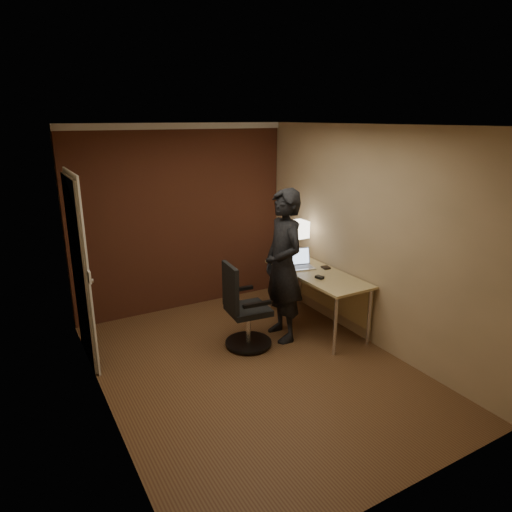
% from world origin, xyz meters
% --- Properties ---
extents(room, '(4.00, 4.00, 4.00)m').
position_xyz_m(room, '(-0.27, 1.54, 1.37)').
color(room, brown).
rests_on(room, ground).
extents(desk, '(0.60, 1.50, 0.73)m').
position_xyz_m(desk, '(1.25, 0.48, 0.60)').
color(desk, '#D3BA79').
rests_on(desk, ground).
extents(desk_lamp, '(0.22, 0.22, 0.54)m').
position_xyz_m(desk_lamp, '(1.26, 1.03, 1.15)').
color(desk_lamp, silver).
rests_on(desk_lamp, desk).
extents(laptop, '(0.38, 0.33, 0.23)m').
position_xyz_m(laptop, '(1.11, 0.77, 0.79)').
color(laptop, silver).
rests_on(laptop, desk).
extents(mouse, '(0.08, 0.11, 0.03)m').
position_xyz_m(mouse, '(1.07, 0.29, 0.75)').
color(mouse, black).
rests_on(mouse, desk).
extents(wallet, '(0.11, 0.13, 0.02)m').
position_xyz_m(wallet, '(1.37, 0.55, 0.74)').
color(wallet, black).
rests_on(wallet, desk).
extents(office_chair, '(0.54, 0.58, 1.00)m').
position_xyz_m(office_chair, '(0.13, 0.46, 0.44)').
color(office_chair, black).
rests_on(office_chair, ground).
extents(person, '(0.50, 0.70, 1.81)m').
position_xyz_m(person, '(0.66, 0.45, 0.91)').
color(person, black).
rests_on(person, ground).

